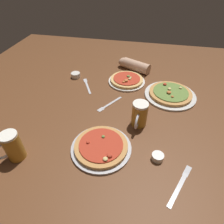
# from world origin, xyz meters

# --- Properties ---
(ground_plane) EXTENTS (2.40, 2.40, 0.03)m
(ground_plane) POSITION_xyz_m (0.00, 0.00, -0.01)
(ground_plane) COLOR brown
(pizza_plate_near) EXTENTS (0.30, 0.30, 0.05)m
(pizza_plate_near) POSITION_xyz_m (0.00, -0.26, 0.02)
(pizza_plate_near) COLOR #B2B2B7
(pizza_plate_near) RESTS_ON ground_plane
(pizza_plate_far) EXTENTS (0.27, 0.27, 0.05)m
(pizza_plate_far) POSITION_xyz_m (0.03, 0.38, 0.02)
(pizza_plate_far) COLOR silver
(pizza_plate_far) RESTS_ON ground_plane
(pizza_plate_side) EXTENTS (0.34, 0.34, 0.05)m
(pizza_plate_side) POSITION_xyz_m (0.34, 0.27, 0.02)
(pizza_plate_side) COLOR silver
(pizza_plate_side) RESTS_ON ground_plane
(beer_mug_dark) EXTENTS (0.09, 0.14, 0.14)m
(beer_mug_dark) POSITION_xyz_m (0.16, -0.05, 0.07)
(beer_mug_dark) COLOR #B27A23
(beer_mug_dark) RESTS_ON ground_plane
(beer_mug_amber) EXTENTS (0.11, 0.11, 0.15)m
(beer_mug_amber) POSITION_xyz_m (-0.38, -0.39, 0.07)
(beer_mug_amber) COLOR #B27A23
(beer_mug_amber) RESTS_ON ground_plane
(ramekin_sauce) EXTENTS (0.06, 0.06, 0.03)m
(ramekin_sauce) POSITION_xyz_m (0.27, -0.27, 0.02)
(ramekin_sauce) COLOR white
(ramekin_sauce) RESTS_ON ground_plane
(ramekin_butter) EXTENTS (0.07, 0.07, 0.04)m
(ramekin_butter) POSITION_xyz_m (-0.36, 0.37, 0.02)
(ramekin_butter) COLOR silver
(ramekin_butter) RESTS_ON ground_plane
(fork_left) EXTENTS (0.11, 0.19, 0.01)m
(fork_left) POSITION_xyz_m (-0.24, 0.27, 0.00)
(fork_left) COLOR silver
(fork_left) RESTS_ON ground_plane
(knife_right) EXTENTS (0.12, 0.21, 0.01)m
(knife_right) POSITION_xyz_m (0.37, -0.38, 0.00)
(knife_right) COLOR silver
(knife_right) RESTS_ON ground_plane
(fork_spare) EXTENTS (0.13, 0.18, 0.01)m
(fork_spare) POSITION_xyz_m (-0.04, 0.09, 0.00)
(fork_spare) COLOR silver
(fork_spare) RESTS_ON ground_plane
(diner_arm) EXTENTS (0.27, 0.17, 0.08)m
(diner_arm) POSITION_xyz_m (0.05, 0.58, 0.04)
(diner_arm) COLOR tan
(diner_arm) RESTS_ON ground_plane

